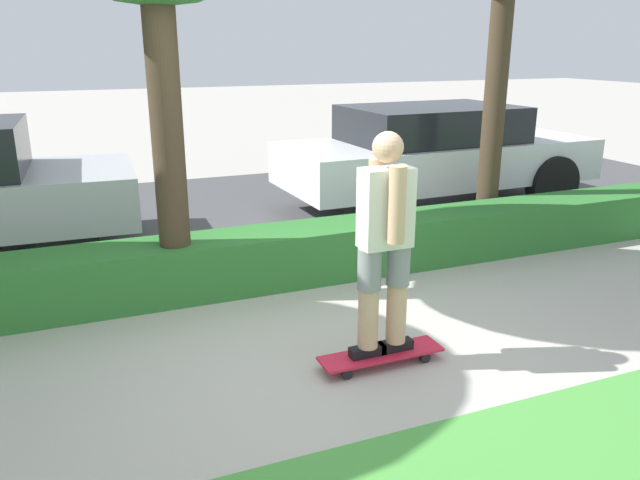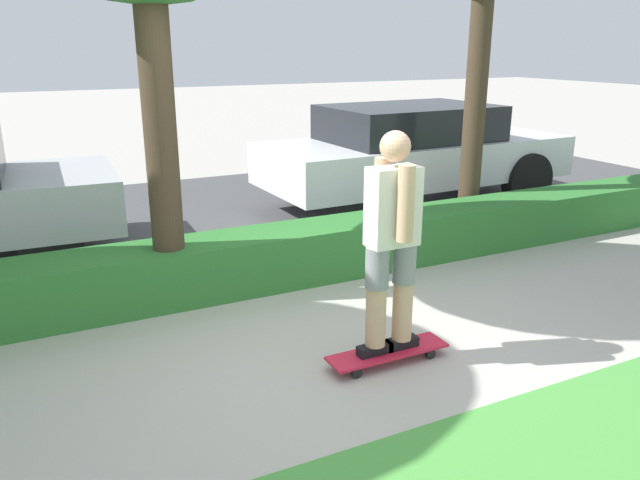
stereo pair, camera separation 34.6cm
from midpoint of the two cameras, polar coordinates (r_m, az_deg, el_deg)
The scene contains 6 objects.
ground_plane at distance 4.67m, azimuth 0.19°, elevation -10.52°, with size 60.00×60.00×0.00m, color #ADA89E.
street_asphalt at distance 8.39m, azimuth -12.80°, elevation 1.92°, with size 16.57×5.00×0.01m.
hedge_row at distance 5.93m, azimuth -6.77°, elevation -1.72°, with size 16.57×0.60×0.51m.
skateboard at distance 4.56m, azimuth 4.03°, elevation -10.26°, with size 0.91×0.24×0.09m.
skater_person at distance 4.23m, azimuth 4.27°, elevation 0.03°, with size 0.48×0.40×1.57m.
parked_car_middle at distance 8.83m, azimuth 7.46°, elevation 8.04°, with size 4.39×1.87×1.40m.
Camera 2 is at (-2.01, -3.61, 2.20)m, focal length 35.00 mm.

